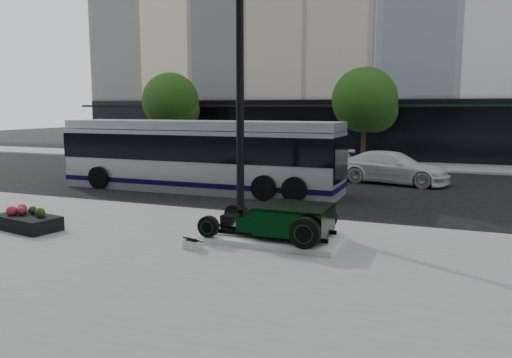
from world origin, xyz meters
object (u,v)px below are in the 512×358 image
at_px(hot_rod, 287,220).
at_px(transit_bus, 200,155).
at_px(lamppost, 240,95).
at_px(flower_planter, 27,221).
at_px(white_sedan, 393,168).

height_order(hot_rod, transit_bus, transit_bus).
height_order(lamppost, flower_planter, lamppost).
bearing_deg(lamppost, flower_planter, -138.59).
xyz_separation_m(lamppost, transit_bus, (-3.71, 4.28, -2.38)).
bearing_deg(white_sedan, hot_rod, -175.09).
bearing_deg(white_sedan, lamppost, 169.06).
height_order(lamppost, white_sedan, lamppost).
relative_size(hot_rod, flower_planter, 1.55).
distance_m(hot_rod, lamppost, 4.86).
distance_m(hot_rod, white_sedan, 12.04).
distance_m(flower_planter, white_sedan, 15.73).
distance_m(lamppost, flower_planter, 7.14).
bearing_deg(hot_rod, lamppost, 131.51).
bearing_deg(transit_bus, hot_rod, -48.83).
bearing_deg(flower_planter, hot_rod, 10.80).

